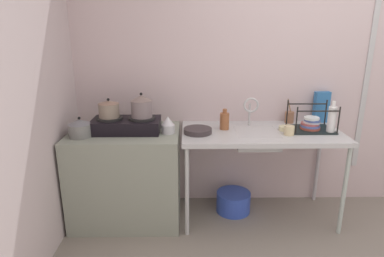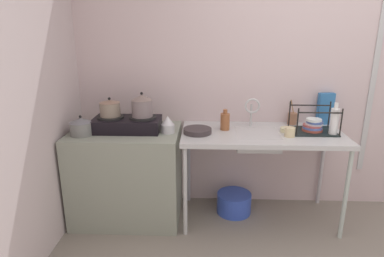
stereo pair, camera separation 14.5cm
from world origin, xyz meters
name	(u,v)px [view 1 (the left image)]	position (x,y,z in m)	size (l,w,h in m)	color
wall_back	(317,81)	(0.00, 1.56, 1.21)	(5.37, 0.10, 2.43)	beige
wall_metal_strip	(368,69)	(0.45, 1.50, 1.34)	(0.05, 0.01, 1.94)	#BABBBB
counter_concrete	(127,175)	(-1.79, 1.17, 0.42)	(0.95, 0.67, 0.83)	gray
counter_sink	(261,138)	(-0.59, 1.17, 0.77)	(1.39, 0.67, 0.83)	#BABBBB
stove	(126,125)	(-1.76, 1.17, 0.90)	(0.58, 0.31, 0.13)	black
pot_on_left_burner	(109,109)	(-1.90, 1.17, 1.04)	(0.18, 0.18, 0.17)	gray
pot_on_right_burner	(142,106)	(-1.62, 1.17, 1.06)	(0.18, 0.18, 0.21)	slate
pot_beside_stove	(80,128)	(-2.12, 1.04, 0.91)	(0.19, 0.19, 0.17)	slate
percolator	(168,125)	(-1.40, 1.13, 0.90)	(0.11, 0.11, 0.15)	silver
sink_basin	(256,138)	(-0.63, 1.15, 0.77)	(0.37, 0.36, 0.12)	#BABBBB
faucet	(251,107)	(-0.66, 1.32, 1.02)	(0.14, 0.08, 0.27)	#BABBBB
frying_pan	(198,131)	(-1.15, 1.13, 0.85)	(0.24, 0.24, 0.04)	#383032
dish_rack	(311,125)	(-0.15, 1.20, 0.88)	(0.37, 0.29, 0.24)	black
cup_by_rack	(289,130)	(-0.38, 1.07, 0.87)	(0.09, 0.09, 0.08)	beige
small_bowl_on_drainboard	(286,128)	(-0.37, 1.20, 0.85)	(0.12, 0.12, 0.04)	beige
bottle_by_sink	(224,121)	(-0.91, 1.24, 0.91)	(0.08, 0.08, 0.19)	#945632
bottle_by_rack	(332,119)	(-0.01, 1.11, 0.95)	(0.07, 0.07, 0.28)	white
cereal_box	(321,107)	(0.03, 1.46, 0.98)	(0.14, 0.06, 0.29)	#2F6CAC
utensil_jar	(289,117)	(-0.27, 1.44, 0.89)	(0.08, 0.08, 0.23)	#9F6A4D
bucket_on_floor	(233,202)	(-0.80, 1.25, 0.10)	(0.32, 0.32, 0.19)	blue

